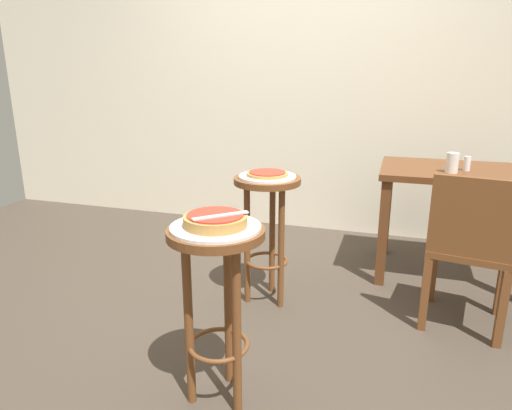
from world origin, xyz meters
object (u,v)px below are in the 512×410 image
object	(u,v)px
serving_plate_foreground	(216,227)
pizza_foreground	(215,220)
dining_table	(454,188)
condiment_shaker	(467,164)
cup_near_edge	(452,163)
wooden_chair	(470,246)
stool_middle	(267,212)
serving_plate_middle	(267,176)
pizza_middle	(267,174)
stool_foreground	(217,277)
pizza_server_knife	(221,216)

from	to	relation	value
serving_plate_foreground	pizza_foreground	distance (m)	0.03
dining_table	condiment_shaker	distance (m)	0.18
cup_near_edge	wooden_chair	size ratio (longest dim) A/B	0.14
dining_table	stool_middle	bearing A→B (deg)	-146.16
stool_middle	serving_plate_middle	bearing A→B (deg)	-63.43
pizza_middle	stool_middle	bearing A→B (deg)	63.43
stool_foreground	cup_near_edge	distance (m)	1.76
serving_plate_foreground	pizza_middle	size ratio (longest dim) A/B	1.50
serving_plate_middle	pizza_middle	xyz separation A→B (m)	(-0.00, 0.00, 0.02)
pizza_middle	pizza_server_knife	size ratio (longest dim) A/B	1.05
stool_middle	condiment_shaker	size ratio (longest dim) A/B	8.45
wooden_chair	pizza_server_knife	xyz separation A→B (m)	(-1.00, -0.93, 0.35)
stool_foreground	pizza_middle	size ratio (longest dim) A/B	3.26
serving_plate_foreground	cup_near_edge	world-z (taller)	cup_near_edge
serving_plate_foreground	condiment_shaker	xyz separation A→B (m)	(1.05, 1.56, 0.01)
pizza_foreground	stool_middle	xyz separation A→B (m)	(-0.06, 0.90, -0.24)
pizza_middle	pizza_server_knife	xyz separation A→B (m)	(0.09, -0.92, 0.04)
wooden_chair	condiment_shaker	bearing A→B (deg)	88.13
stool_foreground	serving_plate_foreground	bearing A→B (deg)	90.00
stool_middle	pizza_middle	world-z (taller)	pizza_middle
serving_plate_foreground	serving_plate_middle	size ratio (longest dim) A/B	1.08
pizza_foreground	condiment_shaker	xyz separation A→B (m)	(1.05, 1.56, -0.01)
pizza_middle	condiment_shaker	size ratio (longest dim) A/B	2.59
dining_table	pizza_server_knife	size ratio (longest dim) A/B	4.18
serving_plate_middle	condiment_shaker	distance (m)	1.29
dining_table	wooden_chair	world-z (taller)	wooden_chair
cup_near_edge	wooden_chair	bearing A→B (deg)	-82.39
serving_plate_middle	dining_table	xyz separation A→B (m)	(1.05, 0.70, -0.16)
serving_plate_foreground	pizza_middle	world-z (taller)	pizza_middle
stool_middle	pizza_middle	xyz separation A→B (m)	(-0.00, -0.00, 0.22)
serving_plate_foreground	stool_middle	distance (m)	0.92
dining_table	stool_foreground	bearing A→B (deg)	-121.83
cup_near_edge	stool_foreground	bearing A→B (deg)	-123.07
condiment_shaker	wooden_chair	bearing A→B (deg)	-91.87
cup_near_edge	pizza_server_knife	world-z (taller)	cup_near_edge
pizza_middle	wooden_chair	size ratio (longest dim) A/B	0.27
pizza_middle	dining_table	bearing A→B (deg)	33.84
stool_foreground	pizza_middle	world-z (taller)	pizza_middle
stool_foreground	condiment_shaker	world-z (taller)	condiment_shaker
stool_foreground	stool_middle	size ratio (longest dim) A/B	1.00
condiment_shaker	pizza_server_knife	bearing A→B (deg)	-122.82
serving_plate_foreground	stool_middle	bearing A→B (deg)	93.55
pizza_middle	cup_near_edge	size ratio (longest dim) A/B	1.88
serving_plate_middle	pizza_server_knife	bearing A→B (deg)	-84.67
pizza_middle	stool_foreground	bearing A→B (deg)	-86.45
serving_plate_foreground	wooden_chair	xyz separation A→B (m)	(1.03, 0.91, -0.30)
pizza_middle	cup_near_edge	world-z (taller)	cup_near_edge
serving_plate_foreground	pizza_server_knife	xyz separation A→B (m)	(0.03, -0.02, 0.06)
serving_plate_middle	pizza_server_knife	world-z (taller)	pizza_server_knife
stool_middle	cup_near_edge	distance (m)	1.18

